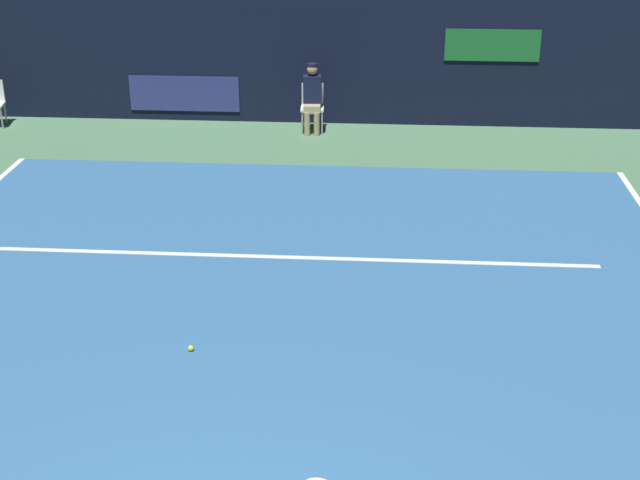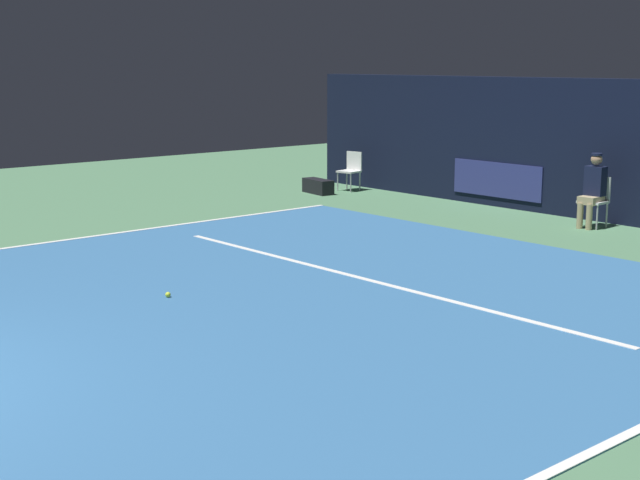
{
  "view_description": "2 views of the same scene",
  "coord_description": "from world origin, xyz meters",
  "px_view_note": "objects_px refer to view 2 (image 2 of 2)",
  "views": [
    {
      "loc": [
        1.15,
        -4.28,
        5.23
      ],
      "look_at": [
        0.48,
        5.22,
        1.02
      ],
      "focal_mm": 51.32,
      "sensor_mm": 36.0,
      "label": 1
    },
    {
      "loc": [
        8.73,
        -1.51,
        2.93
      ],
      "look_at": [
        0.76,
        5.44,
        0.85
      ],
      "focal_mm": 51.49,
      "sensor_mm": 36.0,
      "label": 2
    }
  ],
  "objects_px": {
    "equipment_bag": "(318,186)",
    "courtside_chair_near": "(351,169)",
    "line_judge_on_chair": "(593,189)",
    "tennis_ball": "(168,295)"
  },
  "relations": [
    {
      "from": "equipment_bag",
      "to": "courtside_chair_near",
      "type": "bearing_deg",
      "value": 90.01
    },
    {
      "from": "line_judge_on_chair",
      "to": "equipment_bag",
      "type": "bearing_deg",
      "value": -172.11
    },
    {
      "from": "courtside_chair_near",
      "to": "tennis_ball",
      "type": "height_order",
      "value": "courtside_chair_near"
    },
    {
      "from": "line_judge_on_chair",
      "to": "courtside_chair_near",
      "type": "distance_m",
      "value": 6.28
    },
    {
      "from": "courtside_chair_near",
      "to": "tennis_ball",
      "type": "bearing_deg",
      "value": -56.14
    },
    {
      "from": "line_judge_on_chair",
      "to": "equipment_bag",
      "type": "xyz_separation_m",
      "value": [
        -6.4,
        -0.89,
        -0.53
      ]
    },
    {
      "from": "line_judge_on_chair",
      "to": "tennis_ball",
      "type": "height_order",
      "value": "line_judge_on_chair"
    },
    {
      "from": "courtside_chair_near",
      "to": "equipment_bag",
      "type": "relative_size",
      "value": 1.05
    },
    {
      "from": "tennis_ball",
      "to": "equipment_bag",
      "type": "bearing_deg",
      "value": 127.5
    },
    {
      "from": "line_judge_on_chair",
      "to": "equipment_bag",
      "type": "relative_size",
      "value": 1.57
    }
  ]
}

